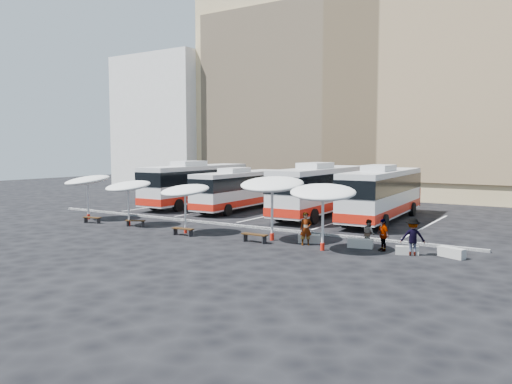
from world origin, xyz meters
The scene contains 26 objects.
ground centered at (0.00, 0.00, 0.00)m, with size 120.00×120.00×0.00m, color black.
sandstone_building centered at (0.00, 31.87, 12.63)m, with size 42.00×18.25×29.60m.
apartment_block centered at (-28.00, 28.00, 9.00)m, with size 14.00×14.00×18.00m, color silver.
curb_divider centered at (0.00, 0.50, 0.07)m, with size 34.00×0.25×0.15m, color black.
bay_lines centered at (0.00, 8.00, 0.01)m, with size 24.15×12.00×0.01m.
bus_0 centered at (-9.27, 8.70, 2.15)m, with size 3.50×13.38×4.22m.
bus_1 centered at (-3.98, 8.27, 1.90)m, with size 3.05×11.80×3.72m.
bus_2 centered at (3.51, 8.66, 2.18)m, with size 3.43×13.51×4.27m.
bus_3 centered at (8.54, 8.63, 2.13)m, with size 3.55×13.28×4.18m.
sunshade_0 centered at (-10.49, -2.68, 2.95)m, with size 4.42×4.44×3.47m.
sunshade_1 centered at (-5.57, -3.19, 2.75)m, with size 3.43×3.47×3.23m.
sunshade_2 centered at (-0.14, -3.50, 2.72)m, with size 3.38×3.42×3.20m.
sunshade_3 centered at (5.73, -2.63, 3.28)m, with size 4.42×4.46×3.86m.
sunshade_4 centered at (9.45, -3.67, 3.07)m, with size 4.55×4.58×3.61m.
wood_bench_0 centered at (-8.65, -3.85, 0.33)m, with size 1.47×0.62×0.44m.
wood_bench_1 centered at (-4.92, -3.21, 0.32)m, with size 1.41×0.88×0.42m.
wood_bench_2 centered at (0.27, -4.23, 0.35)m, with size 1.52×0.46×0.46m.
wood_bench_3 centered at (5.23, -3.73, 0.38)m, with size 1.62×0.44×0.50m.
conc_bench_0 centered at (7.93, -2.18, 0.24)m, with size 1.26×0.42×0.47m, color #989893.
conc_bench_1 centered at (10.89, -1.97, 0.25)m, with size 1.33×0.44×0.50m, color #989893.
conc_bench_2 centered at (13.52, -2.32, 0.21)m, with size 1.13×0.38×0.42m, color #989893.
conc_bench_3 centered at (15.56, -1.82, 0.25)m, with size 1.33×0.44×0.50m, color #989893.
passenger_0 centered at (8.07, -2.88, 0.92)m, with size 0.67×0.44×1.84m, color black.
passenger_1 centered at (11.20, -1.49, 0.76)m, with size 0.74×0.58×1.52m, color black.
passenger_2 centered at (12.17, -2.10, 0.85)m, with size 0.99×0.41×1.69m, color black.
passenger_3 centered at (13.77, -2.35, 0.95)m, with size 1.23×0.70×1.90m, color black.
Camera 1 is at (20.52, -27.39, 5.37)m, focal length 35.00 mm.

